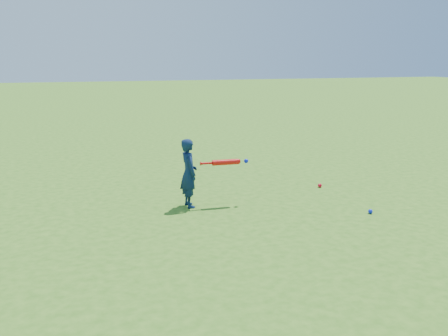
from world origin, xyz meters
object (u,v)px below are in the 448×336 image
object	(u,v)px
child	(189,173)
ground_ball_red	(320,185)
bat_swing	(227,162)
ground_ball_blue	(370,211)

from	to	relation	value
child	ground_ball_red	world-z (taller)	child
bat_swing	ground_ball_blue	bearing A→B (deg)	-28.92
child	ground_ball_blue	distance (m)	2.47
child	ground_ball_red	distance (m)	2.30
child	ground_ball_blue	bearing A→B (deg)	-119.11
ground_ball_red	ground_ball_blue	world-z (taller)	ground_ball_red
ground_ball_red	ground_ball_blue	bearing A→B (deg)	-92.56
ground_ball_red	bat_swing	size ratio (longest dim) A/B	0.09
ground_ball_red	ground_ball_blue	distance (m)	1.43
ground_ball_red	ground_ball_blue	xyz separation A→B (m)	(-0.06, -1.43, -0.00)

